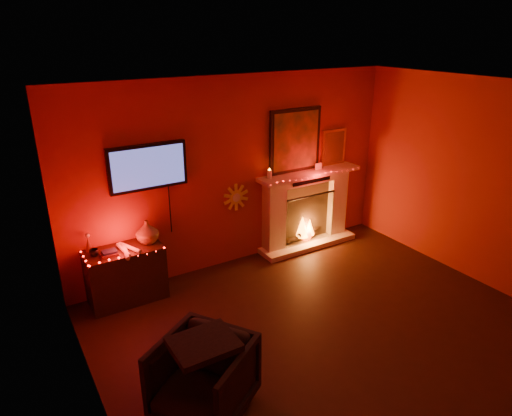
% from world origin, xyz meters
% --- Properties ---
extents(room, '(5.00, 5.00, 5.00)m').
position_xyz_m(room, '(0.00, 0.00, 1.35)').
color(room, black).
rests_on(room, ground).
extents(floor, '(5.00, 5.00, 0.00)m').
position_xyz_m(floor, '(0.00, 0.00, 0.00)').
color(floor, black).
rests_on(floor, ground).
extents(fireplace, '(1.72, 0.40, 2.18)m').
position_xyz_m(fireplace, '(1.14, 2.39, 0.72)').
color(fireplace, beige).
rests_on(fireplace, floor).
extents(tv, '(1.00, 0.07, 1.24)m').
position_xyz_m(tv, '(-1.30, 2.45, 1.65)').
color(tv, black).
rests_on(tv, room).
extents(sunburst_clock, '(0.40, 0.03, 0.40)m').
position_xyz_m(sunburst_clock, '(-0.05, 2.48, 1.00)').
color(sunburst_clock, gold).
rests_on(sunburst_clock, room).
extents(console_table, '(0.94, 0.56, 1.02)m').
position_xyz_m(console_table, '(-1.75, 2.26, 0.40)').
color(console_table, black).
rests_on(console_table, floor).
extents(armchair, '(1.09, 1.08, 0.73)m').
position_xyz_m(armchair, '(-1.71, 0.10, 0.36)').
color(armchair, black).
rests_on(armchair, floor).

